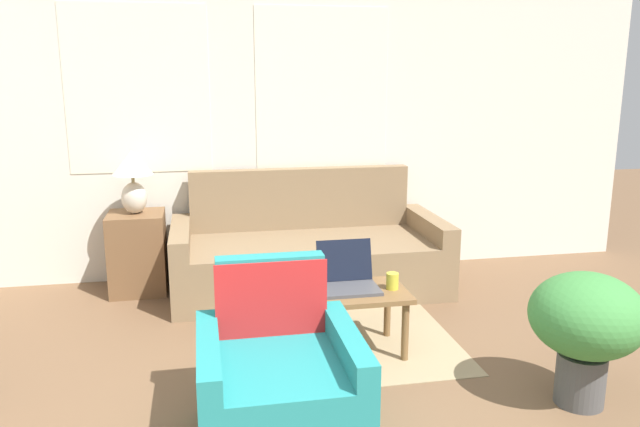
{
  "coord_description": "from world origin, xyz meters",
  "views": [
    {
      "loc": [
        -0.37,
        -1.73,
        1.68
      ],
      "look_at": [
        0.41,
        2.3,
        0.75
      ],
      "focal_mm": 35.0,
      "sensor_mm": 36.0,
      "label": 1
    }
  ],
  "objects": [
    {
      "name": "wall_back",
      "position": [
        -0.0,
        3.43,
        1.31
      ],
      "size": [
        6.87,
        0.06,
        2.6
      ],
      "color": "silver",
      "rests_on": "ground_plane"
    },
    {
      "name": "rug",
      "position": [
        0.39,
        2.3,
        0.0
      ],
      "size": [
        1.6,
        2.08,
        0.01
      ],
      "color": "#9E8966",
      "rests_on": "ground_plane"
    },
    {
      "name": "couch",
      "position": [
        0.44,
        2.95,
        0.26
      ],
      "size": [
        2.09,
        0.94,
        0.91
      ],
      "color": "#846B4C",
      "rests_on": "ground_plane"
    },
    {
      "name": "armchair",
      "position": [
        -0.06,
        0.9,
        0.26
      ],
      "size": [
        0.73,
        0.75,
        0.81
      ],
      "color": "teal",
      "rests_on": "ground_plane"
    },
    {
      "name": "side_table",
      "position": [
        -0.87,
        3.11,
        0.31
      ],
      "size": [
        0.42,
        0.42,
        0.63
      ],
      "color": "brown",
      "rests_on": "ground_plane"
    },
    {
      "name": "table_lamp",
      "position": [
        -0.87,
        3.11,
        0.93
      ],
      "size": [
        0.3,
        0.3,
        0.48
      ],
      "color": "beige",
      "rests_on": "side_table"
    },
    {
      "name": "coffee_table",
      "position": [
        0.39,
        1.74,
        0.34
      ],
      "size": [
        0.89,
        0.46,
        0.4
      ],
      "color": "brown",
      "rests_on": "ground_plane"
    },
    {
      "name": "laptop",
      "position": [
        0.49,
        1.79,
        0.46
      ],
      "size": [
        0.35,
        0.33,
        0.27
      ],
      "color": "#47474C",
      "rests_on": "coffee_table"
    },
    {
      "name": "cup_navy",
      "position": [
        0.1,
        1.64,
        0.44
      ],
      "size": [
        0.09,
        0.09,
        0.09
      ],
      "color": "#B23D38",
      "rests_on": "coffee_table"
    },
    {
      "name": "cup_yellow",
      "position": [
        0.16,
        1.79,
        0.44
      ],
      "size": [
        0.1,
        0.1,
        0.1
      ],
      "color": "#191E4C",
      "rests_on": "coffee_table"
    },
    {
      "name": "cup_white",
      "position": [
        0.75,
        1.72,
        0.45
      ],
      "size": [
        0.08,
        0.08,
        0.1
      ],
      "color": "gold",
      "rests_on": "coffee_table"
    },
    {
      "name": "potted_plant",
      "position": [
        1.51,
        0.91,
        0.45
      ],
      "size": [
        0.57,
        0.57,
        0.7
      ],
      "color": "#4C4C4C",
      "rests_on": "ground_plane"
    }
  ]
}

